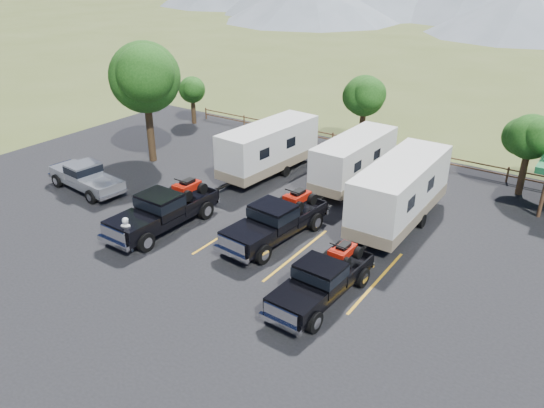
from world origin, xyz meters
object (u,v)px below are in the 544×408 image
Objects in this scene: rig_right at (323,279)px; pickup_silver at (86,177)px; rig_center at (276,220)px; trailer_right at (400,193)px; person_a at (127,234)px; trailer_left at (269,149)px; trailer_center at (354,161)px; tree_big_nw at (145,77)px; person_b at (167,209)px; rig_left at (164,209)px.

rig_right is 16.72m from pickup_silver.
rig_center is at bearing 102.65° from pickup_silver.
person_a is (-9.31, -9.67, -0.88)m from trailer_right.
trailer_center is at bearing 19.11° from trailer_left.
tree_big_nw is 14.34m from rig_center.
rig_right is (17.19, -7.37, -4.63)m from tree_big_nw.
trailer_center reaches higher than person_b.
rig_right is at bearing -41.70° from trailer_left.
rig_center is 0.71× the size of trailer_left.
trailer_center reaches higher than person_a.
person_a is at bearing -131.79° from person_b.
trailer_right is at bearing -36.54° from trailer_center.
trailer_right is (4.16, -3.29, 0.21)m from trailer_center.
trailer_center is (5.20, 1.35, -0.10)m from trailer_left.
person_a is at bearing -49.43° from tree_big_nw.
person_b is (-5.39, -1.91, -0.13)m from rig_center.
pickup_silver is 3.25× the size of person_a.
trailer_right is (-0.02, 7.85, 0.84)m from rig_right.
rig_center is (12.91, -4.30, -4.54)m from tree_big_nw.
trailer_left is 10.98m from pickup_silver.
rig_right is at bearing -23.20° from tree_big_nw.
pickup_silver is 3.23× the size of person_b.
trailer_left is (-5.10, 6.73, 0.64)m from rig_center.
rig_center is 1.11× the size of rig_right.
person_a is 2.99m from person_b.
trailer_left is at bearing 144.34° from pickup_silver.
trailer_center reaches higher than pickup_silver.
rig_left reaches higher than pickup_silver.
trailer_left is at bearing -163.62° from trailer_center.
tree_big_nw is at bearing -158.21° from trailer_left.
trailer_left is 5.21× the size of person_a.
person_b reaches higher than pickup_silver.
person_b is (-9.65, -6.70, -0.88)m from trailer_right.
tree_big_nw is at bearing 92.06° from person_b.
person_a is at bearing -130.82° from rig_center.
pickup_silver is at bearing -168.09° from rig_center.
rig_center reaches higher than pickup_silver.
person_a reaches higher than pickup_silver.
person_b is at bearing -145.70° from trailer_right.
rig_left reaches higher than person_a.
tree_big_nw reaches higher than pickup_silver.
rig_right is 3.32× the size of person_a.
person_b is at bearing 175.84° from rig_right.
rig_left is 0.76× the size of trailer_center.
rig_center is at bearing -88.91° from trailer_center.
trailer_center is (5.39, 10.29, 0.51)m from rig_left.
trailer_right is at bearing -13.60° from person_b.
trailer_center is at bearing 12.86° from person_b.
trailer_right is at bearing 1.61° from tree_big_nw.
trailer_right is (9.55, 6.99, 0.72)m from rig_left.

